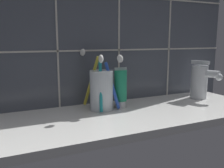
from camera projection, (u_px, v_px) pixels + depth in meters
The scene contains 5 objects.
sink_counter at pixel (134, 115), 69.78cm from camera, with size 78.66×28.62×2.00cm, color silver.
tile_wall_backsplash at pixel (112, 31), 78.62cm from camera, with size 88.66×1.72×48.97cm.
toothbrush_cup at pixel (101, 89), 70.98cm from camera, with size 10.11×13.27×17.47cm.
toothpaste_tube at pixel (121, 88), 73.53cm from camera, with size 3.87×3.69×11.89cm.
sink_faucet at pixel (201, 81), 84.34cm from camera, with size 6.25×10.24×12.88cm.
Camera 1 is at (-33.81, -58.32, 21.98)cm, focal length 40.00 mm.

